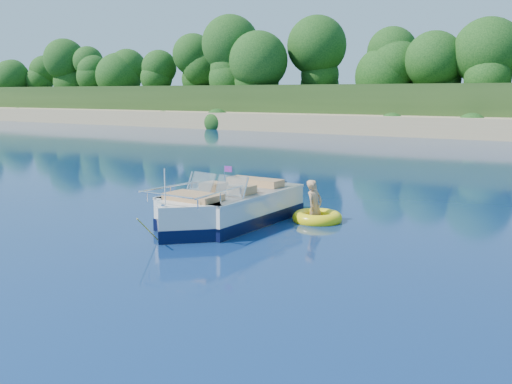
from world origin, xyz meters
TOP-DOWN VIEW (x-y plane):
  - ground at (0.00, 0.00)m, footprint 160.00×160.00m
  - treeline at (0.04, 41.01)m, footprint 150.00×7.12m
  - motorboat at (0.30, 3.31)m, footprint 2.16×5.65m
  - tow_tube at (2.12, 4.89)m, footprint 1.69×1.69m
  - boy at (2.02, 4.96)m, footprint 0.42×0.81m

SIDE VIEW (x-z plane):
  - ground at x=0.00m, z-range 0.00..0.00m
  - boy at x=2.02m, z-range -0.77..0.77m
  - tow_tube at x=2.12m, z-range -0.08..0.26m
  - motorboat at x=0.30m, z-range -0.57..1.30m
  - treeline at x=0.04m, z-range 1.45..9.64m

